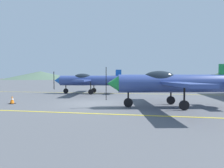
% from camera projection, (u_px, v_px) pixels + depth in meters
% --- Properties ---
extents(ground_plane, '(400.00, 400.00, 0.00)m').
position_uv_depth(ground_plane, '(91.00, 104.00, 13.42)').
color(ground_plane, '#54565B').
extents(apron_line_near, '(80.00, 0.16, 0.01)m').
position_uv_depth(apron_line_near, '(72.00, 113.00, 9.93)').
color(apron_line_near, yellow).
rests_on(apron_line_near, ground_plane).
extents(apron_line_far, '(80.00, 0.16, 0.01)m').
position_uv_depth(apron_line_far, '(111.00, 93.00, 21.73)').
color(apron_line_far, yellow).
rests_on(apron_line_far, ground_plane).
extents(airplane_near, '(8.10, 9.25, 2.77)m').
position_uv_depth(airplane_near, '(169.00, 83.00, 11.80)').
color(airplane_near, '#33478C').
rests_on(airplane_near, ground_plane).
extents(airplane_mid, '(8.08, 9.27, 2.77)m').
position_uv_depth(airplane_mid, '(88.00, 80.00, 21.44)').
color(airplane_mid, '#33478C').
rests_on(airplane_mid, ground_plane).
extents(car_sedan, '(3.67, 4.63, 1.62)m').
position_uv_depth(car_sedan, '(180.00, 85.00, 25.57)').
color(car_sedan, white).
rests_on(car_sedan, ground_plane).
extents(traffic_cone_front, '(0.36, 0.36, 0.59)m').
position_uv_depth(traffic_cone_front, '(12.00, 100.00, 13.29)').
color(traffic_cone_front, black).
rests_on(traffic_cone_front, ground_plane).
extents(hill_left, '(53.87, 53.87, 6.17)m').
position_uv_depth(hill_left, '(40.00, 75.00, 139.59)').
color(hill_left, '#4C6651').
rests_on(hill_left, ground_plane).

